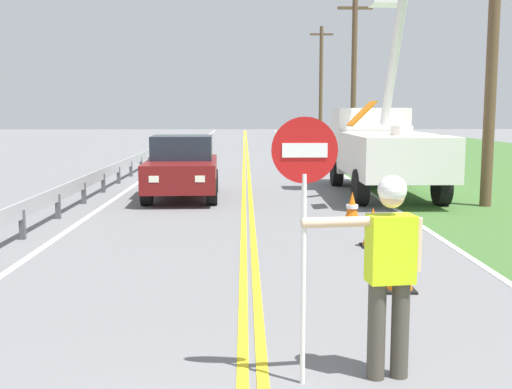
{
  "coord_description": "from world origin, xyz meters",
  "views": [
    {
      "loc": [
        -0.07,
        -2.56,
        2.38
      ],
      "look_at": [
        0.09,
        6.38,
        1.2
      ],
      "focal_mm": 44.74,
      "sensor_mm": 36.0,
      "label": 1
    }
  ],
  "objects_px": {
    "stop_sign_paddle": "(304,191)",
    "flagger_worker": "(389,264)",
    "utility_pole_near": "(493,42)",
    "traffic_cone_lead": "(400,266)",
    "oncoming_sedan_nearest": "(182,168)",
    "utility_pole_far": "(321,82)",
    "traffic_cone_mid": "(373,228)",
    "utility_bucket_truck": "(381,143)",
    "utility_pole_mid": "(354,74)",
    "traffic_cone_tail": "(352,209)"
  },
  "relations": [
    {
      "from": "stop_sign_paddle",
      "to": "flagger_worker",
      "type": "bearing_deg",
      "value": 7.92
    },
    {
      "from": "utility_pole_near",
      "to": "traffic_cone_lead",
      "type": "relative_size",
      "value": 11.02
    },
    {
      "from": "flagger_worker",
      "to": "oncoming_sedan_nearest",
      "type": "height_order",
      "value": "flagger_worker"
    },
    {
      "from": "oncoming_sedan_nearest",
      "to": "utility_pole_far",
      "type": "relative_size",
      "value": 0.47
    },
    {
      "from": "flagger_worker",
      "to": "traffic_cone_mid",
      "type": "relative_size",
      "value": 2.61
    },
    {
      "from": "oncoming_sedan_nearest",
      "to": "utility_pole_far",
      "type": "height_order",
      "value": "utility_pole_far"
    },
    {
      "from": "utility_bucket_truck",
      "to": "traffic_cone_mid",
      "type": "height_order",
      "value": "utility_bucket_truck"
    },
    {
      "from": "traffic_cone_mid",
      "to": "utility_pole_near",
      "type": "bearing_deg",
      "value": 51.25
    },
    {
      "from": "utility_pole_mid",
      "to": "traffic_cone_mid",
      "type": "relative_size",
      "value": 11.68
    },
    {
      "from": "flagger_worker",
      "to": "oncoming_sedan_nearest",
      "type": "relative_size",
      "value": 0.44
    },
    {
      "from": "utility_pole_near",
      "to": "utility_pole_mid",
      "type": "distance_m",
      "value": 17.65
    },
    {
      "from": "traffic_cone_mid",
      "to": "traffic_cone_lead",
      "type": "bearing_deg",
      "value": -93.99
    },
    {
      "from": "oncoming_sedan_nearest",
      "to": "traffic_cone_mid",
      "type": "relative_size",
      "value": 5.95
    },
    {
      "from": "traffic_cone_lead",
      "to": "traffic_cone_mid",
      "type": "bearing_deg",
      "value": 86.01
    },
    {
      "from": "flagger_worker",
      "to": "stop_sign_paddle",
      "type": "relative_size",
      "value": 0.78
    },
    {
      "from": "utility_pole_far",
      "to": "oncoming_sedan_nearest",
      "type": "bearing_deg",
      "value": -103.16
    },
    {
      "from": "oncoming_sedan_nearest",
      "to": "traffic_cone_lead",
      "type": "xyz_separation_m",
      "value": [
        3.76,
        -9.13,
        -0.5
      ]
    },
    {
      "from": "flagger_worker",
      "to": "utility_pole_near",
      "type": "xyz_separation_m",
      "value": [
        4.77,
        10.26,
        2.99
      ]
    },
    {
      "from": "utility_pole_mid",
      "to": "traffic_cone_lead",
      "type": "distance_m",
      "value": 25.7
    },
    {
      "from": "flagger_worker",
      "to": "traffic_cone_lead",
      "type": "distance_m",
      "value": 2.96
    },
    {
      "from": "utility_pole_near",
      "to": "utility_pole_mid",
      "type": "bearing_deg",
      "value": 91.21
    },
    {
      "from": "utility_bucket_truck",
      "to": "utility_pole_mid",
      "type": "relative_size",
      "value": 0.83
    },
    {
      "from": "oncoming_sedan_nearest",
      "to": "traffic_cone_mid",
      "type": "distance_m",
      "value": 7.49
    },
    {
      "from": "utility_pole_near",
      "to": "utility_pole_mid",
      "type": "relative_size",
      "value": 0.94
    },
    {
      "from": "stop_sign_paddle",
      "to": "utility_pole_far",
      "type": "relative_size",
      "value": 0.26
    },
    {
      "from": "utility_pole_near",
      "to": "traffic_cone_mid",
      "type": "relative_size",
      "value": 11.02
    },
    {
      "from": "utility_pole_far",
      "to": "traffic_cone_lead",
      "type": "relative_size",
      "value": 12.57
    },
    {
      "from": "stop_sign_paddle",
      "to": "traffic_cone_tail",
      "type": "distance_m",
      "value": 8.15
    },
    {
      "from": "utility_pole_mid",
      "to": "traffic_cone_mid",
      "type": "height_order",
      "value": "utility_pole_mid"
    },
    {
      "from": "utility_pole_far",
      "to": "traffic_cone_tail",
      "type": "xyz_separation_m",
      "value": [
        -3.69,
        -36.85,
        -4.25
      ]
    },
    {
      "from": "utility_pole_far",
      "to": "traffic_cone_mid",
      "type": "height_order",
      "value": "utility_pole_far"
    },
    {
      "from": "utility_bucket_truck",
      "to": "traffic_cone_mid",
      "type": "distance_m",
      "value": 7.69
    },
    {
      "from": "traffic_cone_mid",
      "to": "traffic_cone_tail",
      "type": "xyz_separation_m",
      "value": [
        0.0,
        2.19,
        0.0
      ]
    },
    {
      "from": "utility_pole_mid",
      "to": "traffic_cone_mid",
      "type": "distance_m",
      "value": 22.96
    },
    {
      "from": "utility_pole_mid",
      "to": "traffic_cone_tail",
      "type": "bearing_deg",
      "value": -99.6
    },
    {
      "from": "utility_pole_far",
      "to": "utility_pole_mid",
      "type": "bearing_deg",
      "value": -90.97
    },
    {
      "from": "utility_bucket_truck",
      "to": "traffic_cone_lead",
      "type": "height_order",
      "value": "utility_bucket_truck"
    },
    {
      "from": "stop_sign_paddle",
      "to": "traffic_cone_mid",
      "type": "bearing_deg",
      "value": 72.8
    },
    {
      "from": "oncoming_sedan_nearest",
      "to": "traffic_cone_lead",
      "type": "bearing_deg",
      "value": -67.64
    },
    {
      "from": "utility_pole_near",
      "to": "utility_bucket_truck",
      "type": "bearing_deg",
      "value": 127.53
    },
    {
      "from": "traffic_cone_lead",
      "to": "utility_bucket_truck",
      "type": "bearing_deg",
      "value": 79.43
    },
    {
      "from": "flagger_worker",
      "to": "traffic_cone_tail",
      "type": "xyz_separation_m",
      "value": [
        0.99,
        7.73,
        -0.71
      ]
    },
    {
      "from": "utility_bucket_truck",
      "to": "traffic_cone_tail",
      "type": "height_order",
      "value": "utility_bucket_truck"
    },
    {
      "from": "utility_pole_near",
      "to": "utility_pole_far",
      "type": "distance_m",
      "value": 34.33
    },
    {
      "from": "utility_bucket_truck",
      "to": "utility_pole_near",
      "type": "relative_size",
      "value": 0.88
    },
    {
      "from": "flagger_worker",
      "to": "traffic_cone_lead",
      "type": "relative_size",
      "value": 2.61
    },
    {
      "from": "utility_pole_near",
      "to": "traffic_cone_tail",
      "type": "bearing_deg",
      "value": -146.22
    },
    {
      "from": "utility_bucket_truck",
      "to": "oncoming_sedan_nearest",
      "type": "distance_m",
      "value": 5.79
    },
    {
      "from": "flagger_worker",
      "to": "utility_bucket_truck",
      "type": "bearing_deg",
      "value": 78.25
    },
    {
      "from": "traffic_cone_lead",
      "to": "traffic_cone_tail",
      "type": "height_order",
      "value": "same"
    }
  ]
}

